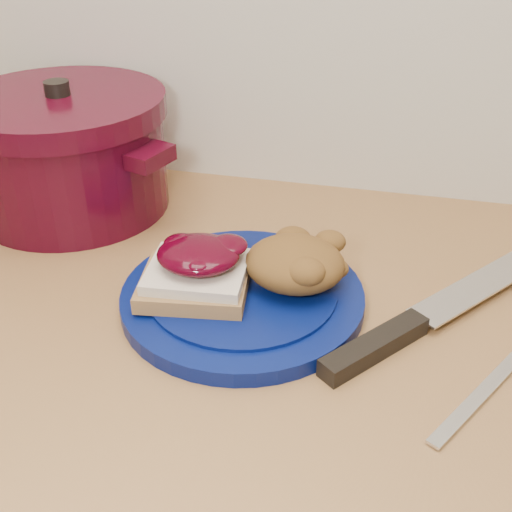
% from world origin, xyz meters
% --- Properties ---
extents(plate, '(0.27, 0.27, 0.02)m').
position_xyz_m(plate, '(0.03, 1.49, 0.91)').
color(plate, '#05104C').
rests_on(plate, wood_countertop).
extents(sandwich, '(0.12, 0.11, 0.05)m').
position_xyz_m(sandwich, '(-0.02, 1.48, 0.95)').
color(sandwich, olive).
rests_on(sandwich, plate).
extents(stuffing_mound, '(0.11, 0.09, 0.05)m').
position_xyz_m(stuffing_mound, '(0.08, 1.51, 0.95)').
color(stuffing_mound, brown).
rests_on(stuffing_mound, plate).
extents(chef_knife, '(0.24, 0.29, 0.02)m').
position_xyz_m(chef_knife, '(0.20, 1.48, 0.91)').
color(chef_knife, black).
rests_on(chef_knife, wood_countertop).
extents(butter_knife, '(0.10, 0.15, 0.00)m').
position_xyz_m(butter_knife, '(0.27, 1.41, 0.90)').
color(butter_knife, silver).
rests_on(butter_knife, wood_countertop).
extents(dutch_oven, '(0.34, 0.34, 0.17)m').
position_xyz_m(dutch_oven, '(-0.25, 1.66, 0.98)').
color(dutch_oven, '#370513').
rests_on(dutch_oven, wood_countertop).
extents(pepper_grinder, '(0.07, 0.07, 0.13)m').
position_xyz_m(pepper_grinder, '(-0.27, 1.69, 0.97)').
color(pepper_grinder, black).
rests_on(pepper_grinder, wood_countertop).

